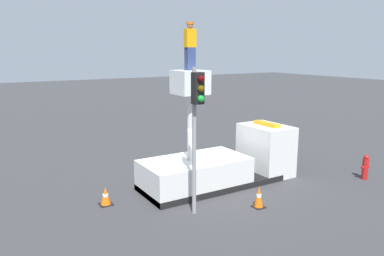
% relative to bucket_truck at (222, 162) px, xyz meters
% --- Properties ---
extents(ground_plane, '(120.00, 120.00, 0.00)m').
position_rel_bucket_truck_xyz_m(ground_plane, '(-0.53, 0.00, -0.90)').
color(ground_plane, '#38383A').
extents(bucket_truck, '(6.67, 2.34, 4.72)m').
position_rel_bucket_truck_xyz_m(bucket_truck, '(0.00, 0.00, 0.00)').
color(bucket_truck, black).
rests_on(bucket_truck, ground).
extents(worker, '(0.40, 0.26, 1.75)m').
position_rel_bucket_truck_xyz_m(worker, '(-1.55, 0.00, 4.70)').
color(worker, navy).
rests_on(worker, bucket_truck).
extents(traffic_light_pole, '(0.34, 0.57, 4.93)m').
position_rel_bucket_truck_xyz_m(traffic_light_pole, '(-2.57, -2.10, 2.60)').
color(traffic_light_pole, gray).
rests_on(traffic_light_pole, ground).
extents(fire_hydrant, '(0.50, 0.26, 1.09)m').
position_rel_bucket_truck_xyz_m(fire_hydrant, '(5.53, -2.84, -0.37)').
color(fire_hydrant, red).
rests_on(fire_hydrant, ground).
extents(traffic_cone_rear, '(0.46, 0.46, 0.66)m').
position_rel_bucket_truck_xyz_m(traffic_cone_rear, '(-4.92, 0.30, -0.59)').
color(traffic_cone_rear, black).
rests_on(traffic_cone_rear, ground).
extents(traffic_cone_curbside, '(0.40, 0.40, 0.80)m').
position_rel_bucket_truck_xyz_m(traffic_cone_curbside, '(-0.36, -2.73, -0.52)').
color(traffic_cone_curbside, black).
rests_on(traffic_cone_curbside, ground).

